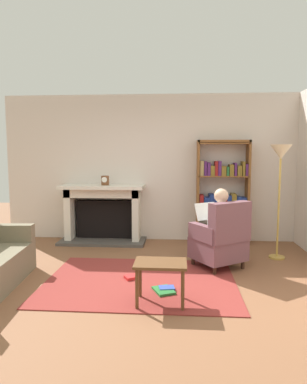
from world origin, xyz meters
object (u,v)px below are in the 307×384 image
object	(u,v)px
armchair_reading	(221,239)
seated_reader	(216,224)
mantel_clock	(105,181)
bookshelf	(222,194)
floor_lamp	(280,162)
fireplace	(104,211)
side_table	(161,269)

from	to	relation	value
armchair_reading	seated_reader	xyz separation A→B (m)	(-0.07, 0.10, 0.20)
mantel_clock	armchair_reading	bearing A→B (deg)	-34.07
bookshelf	floor_lamp	xyz separation A→B (m)	(0.75, -0.89, 0.60)
fireplace	side_table	distance (m)	2.90
mantel_clock	floor_lamp	size ratio (longest dim) A/B	0.10
mantel_clock	floor_lamp	bearing A→B (deg)	-14.77
armchair_reading	bookshelf	bearing A→B (deg)	-131.37
bookshelf	floor_lamp	distance (m)	1.31
side_table	floor_lamp	world-z (taller)	floor_lamp
seated_reader	side_table	bearing A→B (deg)	27.17
side_table	fireplace	bearing A→B (deg)	114.36
mantel_clock	armchair_reading	xyz separation A→B (m)	(1.93, -1.30, -0.71)
fireplace	floor_lamp	xyz separation A→B (m)	(2.92, -0.86, 0.93)
armchair_reading	side_table	size ratio (longest dim) A/B	1.73
fireplace	mantel_clock	bearing A→B (deg)	-60.41
fireplace	mantel_clock	world-z (taller)	mantel_clock
bookshelf	side_table	size ratio (longest dim) A/B	3.32
mantel_clock	side_table	distance (m)	2.88
bookshelf	armchair_reading	world-z (taller)	bookshelf
armchair_reading	floor_lamp	distance (m)	1.52
floor_lamp	armchair_reading	bearing A→B (deg)	-149.41
fireplace	side_table	bearing A→B (deg)	-65.64
mantel_clock	side_table	size ratio (longest dim) A/B	0.30
side_table	seated_reader	bearing A→B (deg)	61.42
floor_lamp	side_table	bearing A→B (deg)	-133.99
mantel_clock	armchair_reading	distance (m)	2.43
armchair_reading	seated_reader	size ratio (longest dim) A/B	0.85
side_table	floor_lamp	size ratio (longest dim) A/B	0.32
fireplace	floor_lamp	distance (m)	3.18
side_table	floor_lamp	xyz separation A→B (m)	(1.72, 1.78, 1.10)
fireplace	side_table	xyz separation A→B (m)	(1.19, -2.64, -0.17)
fireplace	side_table	world-z (taller)	fireplace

